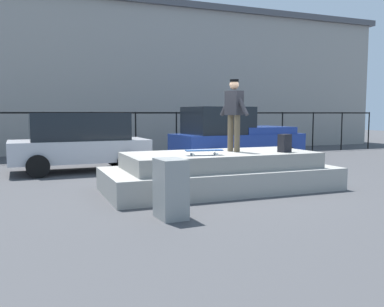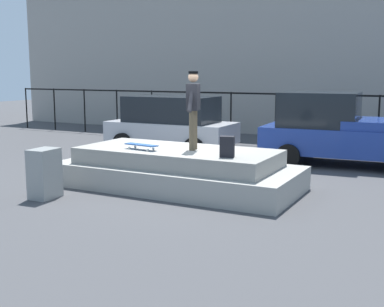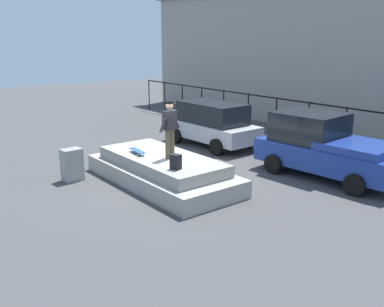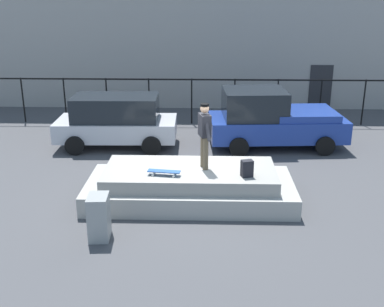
# 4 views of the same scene
# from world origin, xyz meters

# --- Properties ---
(ground_plane) EXTENTS (60.00, 60.00, 0.00)m
(ground_plane) POSITION_xyz_m (0.00, 0.00, 0.00)
(ground_plane) COLOR #424244
(concrete_ledge) EXTENTS (5.36, 2.39, 0.88)m
(concrete_ledge) POSITION_xyz_m (0.18, -0.46, 0.40)
(concrete_ledge) COLOR #9E9B93
(concrete_ledge) RESTS_ON ground_plane
(skateboarder) EXTENTS (0.35, 0.91, 1.69)m
(skateboarder) POSITION_xyz_m (0.54, -0.41, 1.85)
(skateboarder) COLOR brown
(skateboarder) RESTS_ON concrete_ledge
(skateboard) EXTENTS (0.83, 0.31, 0.12)m
(skateboard) POSITION_xyz_m (-0.45, -0.95, 0.98)
(skateboard) COLOR #264C8C
(skateboard) RESTS_ON concrete_ledge
(backpack) EXTENTS (0.32, 0.27, 0.42)m
(backpack) POSITION_xyz_m (1.59, -0.96, 1.09)
(backpack) COLOR black
(backpack) RESTS_ON concrete_ledge
(car_silver_hatchback_near) EXTENTS (4.13, 2.10, 1.79)m
(car_silver_hatchback_near) POSITION_xyz_m (-2.50, 3.91, 0.94)
(car_silver_hatchback_near) COLOR #B7B7BC
(car_silver_hatchback_near) RESTS_ON ground_plane
(car_blue_pickup_mid) EXTENTS (4.73, 2.47, 2.00)m
(car_blue_pickup_mid) POSITION_xyz_m (2.85, 4.07, 0.98)
(car_blue_pickup_mid) COLOR navy
(car_blue_pickup_mid) RESTS_ON ground_plane
(utility_box) EXTENTS (0.48, 0.63, 1.02)m
(utility_box) POSITION_xyz_m (-1.76, -2.54, 0.51)
(utility_box) COLOR gray
(utility_box) RESTS_ON ground_plane
(fence_row) EXTENTS (24.06, 0.06, 1.84)m
(fence_row) POSITION_xyz_m (-0.00, 6.92, 1.24)
(fence_row) COLOR black
(fence_row) RESTS_ON ground_plane
(warehouse_building) EXTENTS (29.12, 7.67, 7.02)m
(warehouse_building) POSITION_xyz_m (0.00, 13.14, 3.52)
(warehouse_building) COLOR gray
(warehouse_building) RESTS_ON ground_plane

